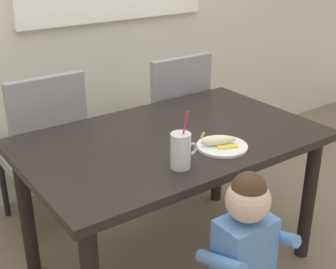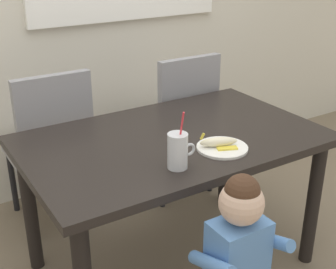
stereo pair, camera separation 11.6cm
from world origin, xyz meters
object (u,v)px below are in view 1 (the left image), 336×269
Objects in this scene: dining_chair_left at (44,145)px; dining_chair_right at (170,118)px; snack_plate at (222,146)px; dining_table at (172,155)px; milk_cup at (181,152)px; toddler_standing at (245,245)px; peeled_banana at (219,141)px.

dining_chair_left and dining_chair_right have the same top height.
dining_table is at bearing 114.88° from snack_plate.
dining_table is at bearing 60.92° from milk_cup.
dining_chair_left is 1.15× the size of toddler_standing.
snack_plate is (0.49, -0.92, 0.21)m from dining_chair_left.
milk_cup is 0.26m from peeled_banana.
milk_cup is at bearing -167.86° from peeled_banana.
dining_chair_right is 1.15× the size of toddler_standing.
dining_table is at bearing 113.76° from peeled_banana.
dining_chair_right is at bearing 66.76° from toddler_standing.
toddler_standing is (0.29, -1.30, -0.02)m from dining_chair_left.
milk_cup reaches higher than snack_plate.
peeled_banana reaches higher than dining_table.
peeled_banana is (-0.01, 0.01, 0.03)m from snack_plate.
dining_chair_left is at bearing 102.70° from toddler_standing.
dining_chair_right is at bearing 56.61° from milk_cup.
dining_table is 5.63× the size of milk_cup.
milk_cup is (0.23, -0.97, 0.27)m from dining_chair_left.
toddler_standing is at bearing -116.37° from peeled_banana.
dining_table is 1.47× the size of dining_chair_right.
milk_cup is (-0.06, 0.33, 0.28)m from toddler_standing.
milk_cup is 1.44× the size of peeled_banana.
milk_cup is at bearing 101.17° from toddler_standing.
dining_chair_right reaches higher than snack_plate.
toddler_standing reaches higher than snack_plate.
milk_cup reaches higher than dining_table.
milk_cup is 0.28m from snack_plate.
dining_table is 0.79m from dining_chair_left.
snack_plate is at bearing 69.10° from dining_chair_right.
snack_plate reaches higher than dining_table.
snack_plate is (0.11, -0.24, 0.11)m from dining_table.
peeled_banana reaches higher than snack_plate.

